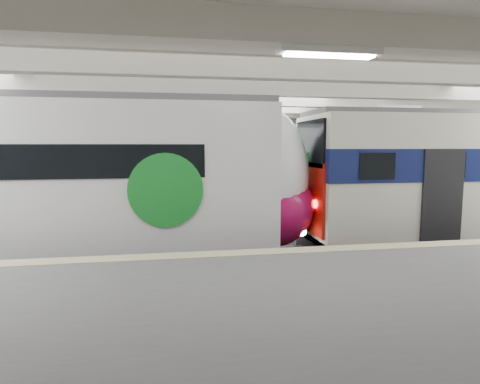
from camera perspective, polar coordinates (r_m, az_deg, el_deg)
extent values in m
cube|color=black|center=(12.73, 1.61, -9.71)|extent=(36.00, 24.00, 0.10)
cube|color=silver|center=(12.38, 1.70, 16.02)|extent=(36.00, 24.00, 0.20)
cube|color=beige|center=(22.12, -3.45, 4.59)|extent=(30.00, 0.10, 5.50)
cube|color=#5B5B5E|center=(6.68, 13.32, -20.03)|extent=(30.00, 7.00, 1.10)
cube|color=#C7C18D|center=(9.37, 5.57, -8.36)|extent=(30.00, 0.50, 0.02)
cube|color=beige|center=(15.01, -11.98, 3.50)|extent=(0.50, 0.50, 5.50)
cube|color=beige|center=(16.72, 16.64, 3.68)|extent=(0.50, 0.50, 5.50)
cube|color=beige|center=(12.33, 1.70, 14.65)|extent=(30.00, 18.00, 0.50)
cube|color=#59544C|center=(12.69, 1.62, -9.15)|extent=(30.00, 1.52, 0.16)
cube|color=#59544C|center=(17.97, -1.83, -4.45)|extent=(30.00, 1.52, 0.16)
cylinder|color=black|center=(12.27, 1.69, 12.10)|extent=(30.00, 0.03, 0.03)
cylinder|color=black|center=(17.68, -1.88, 10.41)|extent=(30.00, 0.03, 0.03)
cube|color=white|center=(10.35, 3.94, 14.34)|extent=(26.00, 8.40, 0.12)
cube|color=white|center=(12.68, -28.36, 1.59)|extent=(13.93, 3.11, 4.18)
ellipsoid|color=white|center=(12.36, 3.93, 2.25)|extent=(2.46, 3.05, 4.10)
ellipsoid|color=#A10D4A|center=(12.49, 4.43, -1.95)|extent=(2.61, 3.11, 2.51)
cylinder|color=#198C2D|center=(10.46, -10.52, 0.22)|extent=(1.93, 0.06, 1.93)
cube|color=#4C4C51|center=(12.71, -28.91, 11.47)|extent=(13.93, 2.55, 0.20)
cube|color=black|center=(13.04, -27.81, -8.26)|extent=(13.93, 2.18, 0.70)
cube|color=red|center=(12.81, 9.77, -0.67)|extent=(0.08, 2.59, 2.18)
cube|color=black|center=(12.71, 9.91, 6.79)|extent=(0.08, 2.44, 1.42)
cube|color=white|center=(17.52, -10.89, 2.72)|extent=(13.89, 3.26, 3.75)
cube|color=#198C2D|center=(17.49, -10.92, 4.33)|extent=(13.93, 3.32, 0.79)
cube|color=#4C4C51|center=(17.50, -11.03, 9.17)|extent=(13.87, 2.77, 0.16)
cube|color=black|center=(17.77, -10.74, -3.96)|extent=(13.88, 2.97, 0.60)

